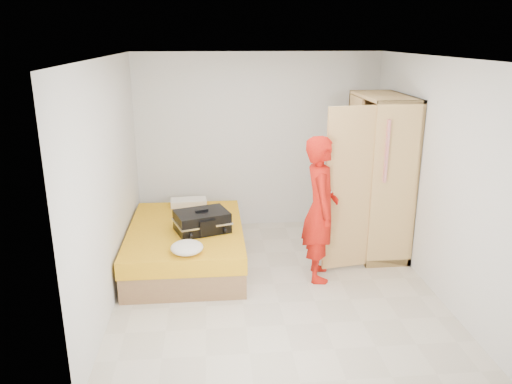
{
  "coord_description": "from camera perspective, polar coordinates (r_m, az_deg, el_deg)",
  "views": [
    {
      "loc": [
        -0.7,
        -5.27,
        2.81
      ],
      "look_at": [
        -0.17,
        0.47,
        1.0
      ],
      "focal_mm": 35.0,
      "sensor_mm": 36.0,
      "label": 1
    }
  ],
  "objects": [
    {
      "name": "bed",
      "position": [
        6.47,
        -7.96,
        -6.04
      ],
      "size": [
        1.42,
        2.02,
        0.5
      ],
      "color": "olive",
      "rests_on": "ground"
    },
    {
      "name": "round_cushion",
      "position": [
        5.61,
        -7.9,
        -6.32
      ],
      "size": [
        0.36,
        0.36,
        0.14
      ],
      "primitive_type": "ellipsoid",
      "color": "white",
      "rests_on": "bed"
    },
    {
      "name": "person",
      "position": [
        5.89,
        7.37,
        -1.94
      ],
      "size": [
        0.48,
        0.67,
        1.74
      ],
      "primitive_type": "imported",
      "rotation": [
        0.0,
        0.0,
        1.47
      ],
      "color": "red",
      "rests_on": "ground"
    },
    {
      "name": "pillow",
      "position": [
        7.16,
        -7.71,
        -1.17
      ],
      "size": [
        0.52,
        0.29,
        0.09
      ],
      "primitive_type": "cube",
      "rotation": [
        0.0,
        0.0,
        0.07
      ],
      "color": "white",
      "rests_on": "bed"
    },
    {
      "name": "room",
      "position": [
        5.53,
        2.22,
        1.57
      ],
      "size": [
        4.0,
        4.02,
        2.6
      ],
      "color": "beige",
      "rests_on": "ground"
    },
    {
      "name": "suitcase",
      "position": [
        6.19,
        -6.19,
        -3.36
      ],
      "size": [
        0.76,
        0.64,
        0.28
      ],
      "rotation": [
        0.0,
        0.0,
        0.32
      ],
      "color": "black",
      "rests_on": "bed"
    },
    {
      "name": "wardrobe",
      "position": [
        6.74,
        13.58,
        1.35
      ],
      "size": [
        1.17,
        1.28,
        2.1
      ],
      "color": "#E5C26F",
      "rests_on": "ground"
    }
  ]
}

